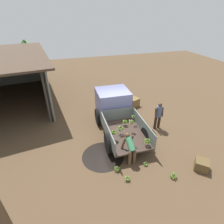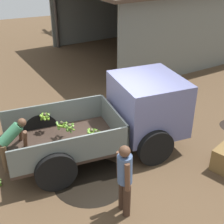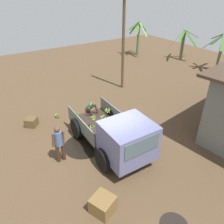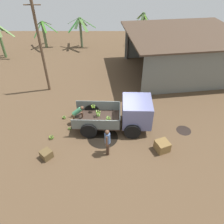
% 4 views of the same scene
% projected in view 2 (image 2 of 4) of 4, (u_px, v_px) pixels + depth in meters
% --- Properties ---
extents(ground, '(36.00, 36.00, 0.00)m').
position_uv_depth(ground, '(110.00, 152.00, 8.32)').
color(ground, brown).
extents(mud_patch_0, '(1.78, 1.78, 0.01)m').
position_uv_depth(mud_patch_0, '(91.00, 180.00, 7.35)').
color(mud_patch_0, black).
rests_on(mud_patch_0, ground).
extents(mud_patch_1, '(1.94, 1.94, 0.01)m').
position_uv_depth(mud_patch_1, '(32.00, 139.00, 8.88)').
color(mud_patch_1, black).
rests_on(mud_patch_1, ground).
extents(cargo_truck, '(4.59, 2.24, 1.91)m').
position_uv_depth(cargo_truck, '(132.00, 112.00, 8.15)').
color(cargo_truck, '#34261F').
rests_on(cargo_truck, ground).
extents(warehouse_shed, '(9.83, 8.53, 3.34)m').
position_uv_depth(warehouse_shed, '(163.00, 0.00, 15.10)').
color(warehouse_shed, slate).
rests_on(warehouse_shed, ground).
extents(banana_palm_3, '(1.86, 2.23, 3.37)m').
position_uv_depth(banana_palm_3, '(69.00, 0.00, 19.09)').
color(banana_palm_3, '#59704B').
rests_on(banana_palm_3, ground).
extents(person_foreground_visitor, '(0.32, 0.56, 1.64)m').
position_uv_depth(person_foreground_visitor, '(125.00, 177.00, 6.08)').
color(person_foreground_visitor, '#3A271C').
rests_on(person_foreground_visitor, ground).
extents(person_worker_loading, '(0.74, 0.65, 1.29)m').
position_uv_depth(person_worker_loading, '(11.00, 141.00, 7.45)').
color(person_worker_loading, brown).
rests_on(person_worker_loading, ground).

